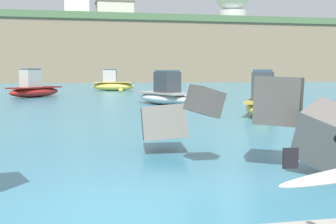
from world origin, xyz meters
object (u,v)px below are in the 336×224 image
object	(u,v)px
boat_mid_left	(113,84)
mooring_buoy_middle	(291,95)
boat_near_centre	(263,102)
station_building_east	(77,7)
mooring_buoy_outer	(121,90)
mooring_buoy_inner	(186,98)
boat_mid_centre	(34,89)
boat_near_right	(165,94)
station_building_central	(115,12)

from	to	relation	value
boat_mid_left	mooring_buoy_middle	xyz separation A→B (m)	(12.51, -15.59, -0.49)
boat_near_centre	station_building_east	world-z (taller)	station_building_east
station_building_east	mooring_buoy_outer	bearing A→B (deg)	-86.04
mooring_buoy_inner	station_building_east	world-z (taller)	station_building_east
mooring_buoy_outer	station_building_east	bearing A→B (deg)	93.96
mooring_buoy_inner	station_building_east	xyz separation A→B (m)	(-6.57, 63.52, 14.80)
boat_near_centre	boat_mid_centre	world-z (taller)	boat_mid_centre
boat_near_centre	mooring_buoy_inner	distance (m)	10.94
boat_mid_centre	station_building_east	size ratio (longest dim) A/B	0.96
boat_near_centre	boat_near_right	bearing A→B (deg)	110.97
mooring_buoy_inner	boat_mid_left	bearing A→B (deg)	101.69
mooring_buoy_inner	mooring_buoy_outer	distance (m)	14.00
boat_mid_left	mooring_buoy_inner	distance (m)	17.65
station_building_east	boat_near_right	bearing A→B (deg)	-86.16
boat_mid_centre	station_building_east	world-z (taller)	station_building_east
station_building_central	boat_mid_left	bearing A→B (deg)	-95.69
boat_near_centre	station_building_central	distance (m)	77.78
mooring_buoy_middle	boat_mid_centre	bearing A→B (deg)	165.44
boat_mid_left	boat_mid_centre	bearing A→B (deg)	-124.50
boat_near_right	station_building_central	world-z (taller)	station_building_central
boat_mid_left	station_building_east	world-z (taller)	station_building_east
boat_near_centre	boat_mid_left	xyz separation A→B (m)	(-4.52, 28.17, 0.07)
station_building_central	station_building_east	xyz separation A→B (m)	(-7.82, -2.12, 0.54)
boat_mid_left	boat_mid_centre	size ratio (longest dim) A/B	0.94
mooring_buoy_inner	mooring_buoy_outer	world-z (taller)	same
boat_near_centre	boat_mid_centre	size ratio (longest dim) A/B	0.86
boat_near_right	mooring_buoy_inner	size ratio (longest dim) A/B	11.98
station_building_central	station_building_east	distance (m)	8.12
station_building_central	station_building_east	size ratio (longest dim) A/B	1.48
boat_near_right	boat_mid_centre	size ratio (longest dim) A/B	1.04
boat_mid_left	station_building_east	size ratio (longest dim) A/B	0.90
mooring_buoy_inner	boat_near_centre	bearing A→B (deg)	-85.05
boat_mid_left	boat_mid_centre	world-z (taller)	boat_mid_left
boat_near_right	mooring_buoy_middle	bearing A→B (deg)	22.61
boat_near_centre	boat_near_right	xyz separation A→B (m)	(-3.06, 7.98, -0.00)
boat_mid_centre	station_building_central	bearing A→B (deg)	78.46
boat_near_right	mooring_buoy_middle	size ratio (longest dim) A/B	11.98
mooring_buoy_inner	station_building_central	xyz separation A→B (m)	(1.25, 65.64, 14.27)
boat_near_centre	boat_mid_centre	distance (m)	21.23
boat_near_centre	mooring_buoy_inner	size ratio (longest dim) A/B	9.98
boat_near_centre	mooring_buoy_outer	world-z (taller)	boat_near_centre
boat_near_centre	mooring_buoy_inner	xyz separation A→B (m)	(-0.94, 10.89, -0.42)
boat_mid_centre	mooring_buoy_inner	bearing A→B (deg)	-32.32
boat_mid_left	mooring_buoy_outer	world-z (taller)	boat_mid_left
mooring_buoy_outer	boat_mid_left	bearing A→B (deg)	97.22
boat_mid_centre	mooring_buoy_middle	world-z (taller)	boat_mid_centre
boat_near_centre	station_building_east	xyz separation A→B (m)	(-7.51, 74.42, 14.38)
boat_near_right	mooring_buoy_inner	distance (m)	3.62
boat_near_right	station_building_central	bearing A→B (deg)	87.19
mooring_buoy_inner	mooring_buoy_middle	xyz separation A→B (m)	(8.94, 1.69, 0.00)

